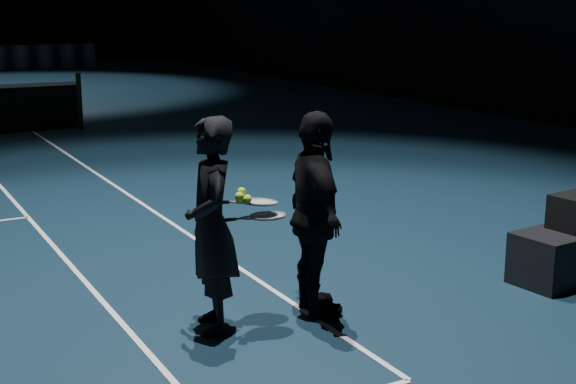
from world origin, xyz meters
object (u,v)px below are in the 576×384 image
Objects in this scene: player_a at (211,226)px; racket_upper at (260,202)px; racket_lower at (268,216)px; tennis_balls at (243,197)px; player_b at (316,215)px.

player_a is 2.42× the size of racket_upper.
tennis_balls is at bearing 178.53° from racket_lower.
racket_lower is 5.67× the size of tennis_balls.
player_b reaches higher than racket_lower.
racket_lower is at bearing -8.76° from tennis_balls.
player_b is 0.63m from tennis_balls.
racket_lower is at bearing 96.29° from player_a.
racket_lower is at bearing 94.77° from player_b.
racket_upper is 0.16m from tennis_balls.
player_a is 0.45m from racket_lower.
racket_upper reaches higher than racket_lower.
racket_upper is (0.40, -0.01, 0.14)m from player_a.
racket_upper is at bearing 141.34° from racket_lower.
player_a reaches higher than racket_upper.
player_b reaches higher than racket_upper.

